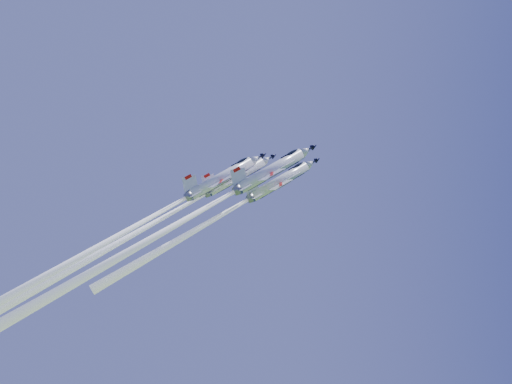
{
  "coord_description": "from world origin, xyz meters",
  "views": [
    {
      "loc": [
        -0.13,
        -99.64,
        77.33
      ],
      "look_at": [
        0.0,
        0.0,
        105.93
      ],
      "focal_mm": 40.0,
      "sensor_mm": 36.0,
      "label": 1
    }
  ],
  "objects_px": {
    "jet_lead": "(219,216)",
    "jet_right": "(180,223)",
    "jet_left": "(145,228)",
    "jet_slot": "(97,247)"
  },
  "relations": [
    {
      "from": "jet_right",
      "to": "jet_left",
      "type": "bearing_deg",
      "value": -157.4
    },
    {
      "from": "jet_lead",
      "to": "jet_left",
      "type": "bearing_deg",
      "value": -111.57
    },
    {
      "from": "jet_slot",
      "to": "jet_left",
      "type": "bearing_deg",
      "value": 110.06
    },
    {
      "from": "jet_lead",
      "to": "jet_right",
      "type": "distance_m",
      "value": 10.32
    },
    {
      "from": "jet_left",
      "to": "jet_lead",
      "type": "bearing_deg",
      "value": 68.43
    },
    {
      "from": "jet_slot",
      "to": "jet_lead",
      "type": "bearing_deg",
      "value": 84.59
    },
    {
      "from": "jet_left",
      "to": "jet_right",
      "type": "height_order",
      "value": "jet_left"
    },
    {
      "from": "jet_left",
      "to": "jet_slot",
      "type": "height_order",
      "value": "jet_left"
    },
    {
      "from": "jet_lead",
      "to": "jet_left",
      "type": "xyz_separation_m",
      "value": [
        -13.52,
        0.64,
        -2.05
      ]
    },
    {
      "from": "jet_left",
      "to": "jet_right",
      "type": "xyz_separation_m",
      "value": [
        7.44,
        -8.42,
        -0.95
      ]
    }
  ]
}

